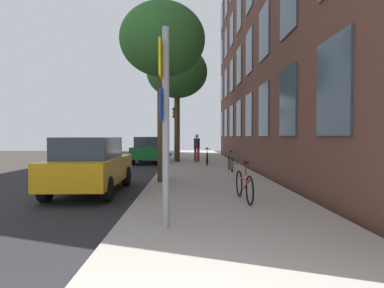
{
  "coord_description": "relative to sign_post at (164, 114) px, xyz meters",
  "views": [
    {
      "loc": [
        0.23,
        -1.84,
        1.65
      ],
      "look_at": [
        0.5,
        13.0,
        1.31
      ],
      "focal_mm": 30.23,
      "sensor_mm": 36.0,
      "label": 1
    }
  ],
  "objects": [
    {
      "name": "ground_plane",
      "position": [
        -2.27,
        11.38,
        -2.04
      ],
      "size": [
        41.8,
        41.8,
        0.0
      ],
      "primitive_type": "plane",
      "color": "#332D28"
    },
    {
      "name": "road_asphalt",
      "position": [
        -4.37,
        11.38,
        -2.03
      ],
      "size": [
        7.0,
        38.0,
        0.01
      ],
      "primitive_type": "cube",
      "color": "#232326",
      "rests_on": "ground"
    },
    {
      "name": "sidewalk",
      "position": [
        1.23,
        11.38,
        -1.98
      ],
      "size": [
        4.2,
        38.0,
        0.12
      ],
      "primitive_type": "cube",
      "color": "#9E9389",
      "rests_on": "ground"
    },
    {
      "name": "building_facade",
      "position": [
        3.82,
        10.88,
        4.83
      ],
      "size": [
        0.56,
        27.0,
        13.68
      ],
      "color": "brown",
      "rests_on": "ground"
    },
    {
      "name": "sign_post",
      "position": [
        0.0,
        0.0,
        0.0
      ],
      "size": [
        0.15,
        0.6,
        3.37
      ],
      "color": "gray",
      "rests_on": "sidewalk"
    },
    {
      "name": "traffic_light",
      "position": [
        -0.4,
        18.44,
        0.64
      ],
      "size": [
        0.43,
        0.24,
        3.74
      ],
      "color": "black",
      "rests_on": "sidewalk"
    },
    {
      "name": "tree_near",
      "position": [
        -0.43,
        5.52,
        2.81
      ],
      "size": [
        2.88,
        2.88,
        6.02
      ],
      "color": "#4C3823",
      "rests_on": "sidewalk"
    },
    {
      "name": "tree_far",
      "position": [
        -0.2,
        14.55,
        3.55
      ],
      "size": [
        3.75,
        3.75,
        7.1
      ],
      "color": "#4C3823",
      "rests_on": "sidewalk"
    },
    {
      "name": "bicycle_0",
      "position": [
        1.76,
        2.23,
        -1.54
      ],
      "size": [
        0.42,
        1.76,
        0.95
      ],
      "color": "black",
      "rests_on": "sidewalk"
    },
    {
      "name": "bicycle_1",
      "position": [
        2.34,
        8.82,
        -1.55
      ],
      "size": [
        0.42,
        1.62,
        0.93
      ],
      "color": "black",
      "rests_on": "sidewalk"
    },
    {
      "name": "bicycle_2",
      "position": [
        1.5,
        11.96,
        -1.55
      ],
      "size": [
        0.42,
        1.72,
        0.94
      ],
      "color": "black",
      "rests_on": "sidewalk"
    },
    {
      "name": "pedestrian_0",
      "position": [
        1.02,
        14.24,
        -0.96
      ],
      "size": [
        0.53,
        0.53,
        1.67
      ],
      "color": "maroon",
      "rests_on": "sidewalk"
    },
    {
      "name": "car_0",
      "position": [
        -2.41,
        3.97,
        -1.19
      ],
      "size": [
        1.76,
        4.14,
        1.62
      ],
      "color": "orange",
      "rests_on": "road_asphalt"
    },
    {
      "name": "car_1",
      "position": [
        -1.96,
        14.69,
        -1.19
      ],
      "size": [
        1.78,
        4.36,
        1.62
      ],
      "color": "#19662D",
      "rests_on": "road_asphalt"
    },
    {
      "name": "car_2",
      "position": [
        -2.36,
        23.15,
        -1.19
      ],
      "size": [
        1.8,
        4.19,
        1.62
      ],
      "color": "silver",
      "rests_on": "road_asphalt"
    }
  ]
}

